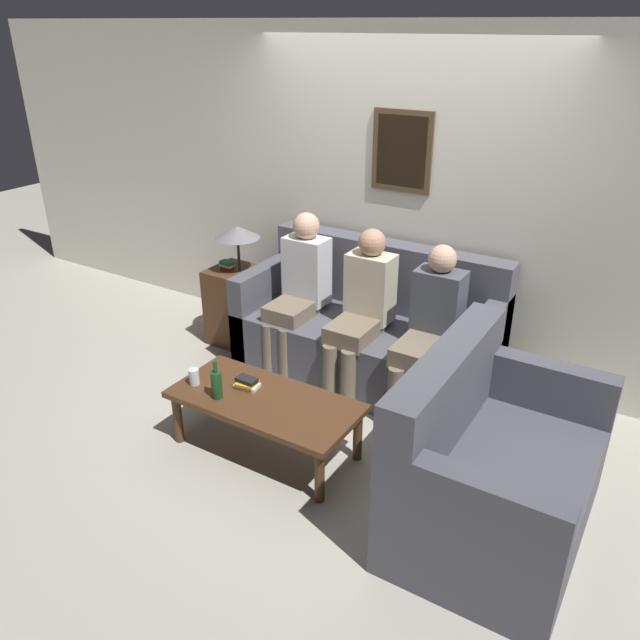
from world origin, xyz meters
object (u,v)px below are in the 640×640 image
Objects in this scene: coffee_table at (265,405)px; person_middle at (362,306)px; wine_bottle at (217,384)px; couch_main at (369,334)px; couch_side at (490,472)px; drinking_glass at (194,377)px; person_right at (429,326)px; person_left at (299,287)px.

person_middle is (0.14, 1.04, 0.33)m from coffee_table.
couch_main is at bearing 75.01° from wine_bottle.
couch_main is 1.60× the size of coffee_table.
couch_side is 5.05× the size of wine_bottle.
person_middle is at bearing 60.48° from drinking_glass.
coffee_table is 0.52m from drinking_glass.
wine_bottle is at bearing 98.47° from couch_side.
drinking_glass is 0.09× the size of person_right.
couch_main is 1.57× the size of person_left.
wine_bottle is (-1.71, -0.25, 0.15)m from couch_side.
person_left is at bearing -163.60° from couch_main.
couch_side is 1.06× the size of person_left.
person_left is (-0.55, -0.16, 0.35)m from couch_main.
person_left is at bearing 112.20° from coffee_table.
coffee_table is 1.01× the size of person_right.
person_middle is at bearing -79.93° from couch_main.
drinking_glass is at bearing -136.83° from person_right.
drinking_glass is (-0.61, -1.34, 0.10)m from couch_main.
coffee_table is 1.22m from person_left.
person_left is 1.02× the size of person_middle.
coffee_table is 4.66× the size of wine_bottle.
person_right is at bearing 39.95° from couch_side.
coffee_table is at bearing -94.93° from couch_main.
couch_main is at bearing 16.40° from person_left.
person_right reaches higher than coffee_table.
couch_main is 0.70m from person_right.
drinking_glass is at bearing -119.52° from person_middle.
person_right reaches higher than drinking_glass.
person_left is at bearing 175.87° from person_middle.
person_right is (0.58, -0.23, 0.32)m from couch_main.
drinking_glass is 1.20m from person_left.
wine_bottle is at bearing -104.99° from couch_main.
person_left reaches higher than person_right.
wine_bottle is 0.25m from drinking_glass.
wine_bottle is at bearing -129.33° from person_right.
person_right is at bearing -21.39° from couch_main.
coffee_table is 1.26m from person_right.
wine_bottle is 0.21× the size of person_middle.
person_left is (-0.44, 1.08, 0.35)m from coffee_table.
drinking_glass is (-0.50, -0.10, 0.11)m from coffee_table.
person_middle is at bearing 71.01° from wine_bottle.
person_left is 1.13m from person_right.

